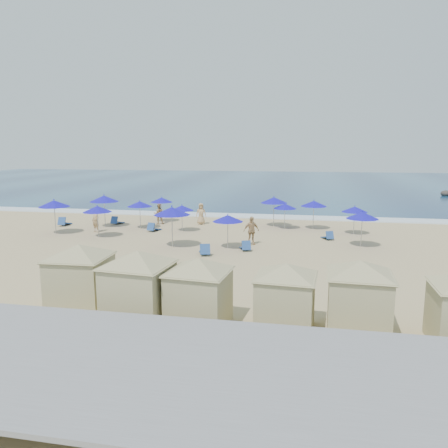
# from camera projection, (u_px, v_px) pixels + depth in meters

# --- Properties ---
(ground) EXTENTS (160.00, 160.00, 0.00)m
(ground) POSITION_uv_depth(u_px,v_px,m) (206.00, 256.00, 25.60)
(ground) COLOR tan
(ground) RESTS_ON ground
(ocean) EXTENTS (160.00, 80.00, 0.06)m
(ocean) POSITION_uv_depth(u_px,v_px,m) (276.00, 183.00, 78.79)
(ocean) COLOR navy
(ocean) RESTS_ON ground
(surf_line) EXTENTS (160.00, 2.50, 0.08)m
(surf_line) POSITION_uv_depth(u_px,v_px,m) (244.00, 216.00, 40.58)
(surf_line) COLOR white
(surf_line) RESTS_ON ground
(seawall) EXTENTS (160.00, 6.10, 1.22)m
(seawall) POSITION_uv_depth(u_px,v_px,m) (96.00, 347.00, 12.43)
(seawall) COLOR gray
(seawall) RESTS_ON ground
(trash_bin) EXTENTS (0.86, 0.86, 0.82)m
(trash_bin) POSITION_uv_depth(u_px,v_px,m) (154.00, 272.00, 20.95)
(trash_bin) COLOR black
(trash_bin) RESTS_ON ground
(cabana_0) EXTENTS (4.57, 4.57, 2.87)m
(cabana_0) POSITION_uv_depth(u_px,v_px,m) (80.00, 268.00, 16.96)
(cabana_0) COLOR tan
(cabana_0) RESTS_ON ground
(cabana_1) EXTENTS (4.64, 4.64, 2.92)m
(cabana_1) POSITION_uv_depth(u_px,v_px,m) (138.00, 277.00, 15.70)
(cabana_1) COLOR tan
(cabana_1) RESTS_ON ground
(cabana_2) EXTENTS (4.32, 4.32, 2.72)m
(cabana_2) POSITION_uv_depth(u_px,v_px,m) (199.00, 283.00, 15.37)
(cabana_2) COLOR tan
(cabana_2) RESTS_ON ground
(cabana_3) EXTENTS (4.17, 4.17, 2.62)m
(cabana_3) POSITION_uv_depth(u_px,v_px,m) (286.00, 288.00, 15.02)
(cabana_3) COLOR tan
(cabana_3) RESTS_ON ground
(cabana_4) EXTENTS (4.43, 4.43, 2.78)m
(cabana_4) POSITION_uv_depth(u_px,v_px,m) (359.00, 287.00, 14.84)
(cabana_4) COLOR tan
(cabana_4) RESTS_ON ground
(umbrella_0) EXTENTS (2.32, 2.32, 2.64)m
(umbrella_0) POSITION_uv_depth(u_px,v_px,m) (104.00, 199.00, 34.76)
(umbrella_0) COLOR #A5A8AD
(umbrella_0) RESTS_ON ground
(umbrella_1) EXTENTS (2.28, 2.28, 2.59)m
(umbrella_1) POSITION_uv_depth(u_px,v_px,m) (54.00, 204.00, 31.98)
(umbrella_1) COLOR #A5A8AD
(umbrella_1) RESTS_ON ground
(umbrella_2) EXTENTS (1.97, 1.97, 2.25)m
(umbrella_2) POSITION_uv_depth(u_px,v_px,m) (140.00, 204.00, 34.17)
(umbrella_2) COLOR #A5A8AD
(umbrella_2) RESTS_ON ground
(umbrella_3) EXTENTS (2.04, 2.04, 2.33)m
(umbrella_3) POSITION_uv_depth(u_px,v_px,m) (97.00, 209.00, 30.79)
(umbrella_3) COLOR #A5A8AD
(umbrella_3) RESTS_ON ground
(umbrella_4) EXTENTS (1.92, 1.92, 2.18)m
(umbrella_4) POSITION_uv_depth(u_px,v_px,m) (162.00, 200.00, 37.34)
(umbrella_4) COLOR #A5A8AD
(umbrella_4) RESTS_ON ground
(umbrella_5) EXTENTS (1.82, 1.82, 2.07)m
(umbrella_5) POSITION_uv_depth(u_px,v_px,m) (182.00, 208.00, 33.01)
(umbrella_5) COLOR #A5A8AD
(umbrella_5) RESTS_ON ground
(umbrella_6) EXTENTS (2.36, 2.36, 2.69)m
(umbrella_6) POSITION_uv_depth(u_px,v_px,m) (172.00, 211.00, 27.63)
(umbrella_6) COLOR #A5A8AD
(umbrella_6) RESTS_ON ground
(umbrella_7) EXTENTS (1.82, 1.82, 2.07)m
(umbrella_7) POSITION_uv_depth(u_px,v_px,m) (285.00, 206.00, 33.99)
(umbrella_7) COLOR #A5A8AD
(umbrella_7) RESTS_ON ground
(umbrella_8) EXTENTS (1.96, 1.96, 2.23)m
(umbrella_8) POSITION_uv_depth(u_px,v_px,m) (228.00, 218.00, 27.26)
(umbrella_8) COLOR #A5A8AD
(umbrella_8) RESTS_ON ground
(umbrella_9) EXTENTS (2.05, 2.05, 2.33)m
(umbrella_9) POSITION_uv_depth(u_px,v_px,m) (314.00, 204.00, 33.80)
(umbrella_9) COLOR #A5A8AD
(umbrella_9) RESTS_ON ground
(umbrella_10) EXTENTS (1.89, 1.89, 2.15)m
(umbrella_10) POSITION_uv_depth(u_px,v_px,m) (355.00, 209.00, 31.78)
(umbrella_10) COLOR #A5A8AD
(umbrella_10) RESTS_ON ground
(umbrella_11) EXTENTS (2.06, 2.06, 2.35)m
(umbrella_11) POSITION_uv_depth(u_px,v_px,m) (362.00, 215.00, 27.73)
(umbrella_11) COLOR #A5A8AD
(umbrella_11) RESTS_ON ground
(umbrella_12) EXTENTS (2.17, 2.17, 2.47)m
(umbrella_12) POSITION_uv_depth(u_px,v_px,m) (274.00, 200.00, 34.95)
(umbrella_12) COLOR #A5A8AD
(umbrella_12) RESTS_ON ground
(beach_chair_0) EXTENTS (0.71, 1.42, 0.76)m
(beach_chair_0) POSITION_uv_depth(u_px,v_px,m) (64.00, 222.00, 35.69)
(beach_chair_0) COLOR #264A8C
(beach_chair_0) RESTS_ON ground
(beach_chair_1) EXTENTS (0.77, 1.38, 0.72)m
(beach_chair_1) POSITION_uv_depth(u_px,v_px,m) (117.00, 221.00, 36.29)
(beach_chair_1) COLOR #264A8C
(beach_chair_1) RESTS_ON ground
(beach_chair_2) EXTENTS (0.83, 1.38, 0.71)m
(beach_chair_2) POSITION_uv_depth(u_px,v_px,m) (153.00, 228.00, 33.28)
(beach_chair_2) COLOR #264A8C
(beach_chair_2) RESTS_ON ground
(beach_chair_3) EXTENTS (0.96, 1.45, 0.73)m
(beach_chair_3) POSITION_uv_depth(u_px,v_px,m) (205.00, 251.00, 25.90)
(beach_chair_3) COLOR #264A8C
(beach_chair_3) RESTS_ON ground
(beach_chair_4) EXTENTS (0.90, 1.34, 0.68)m
(beach_chair_4) POSITION_uv_depth(u_px,v_px,m) (245.00, 247.00, 27.03)
(beach_chair_4) COLOR #264A8C
(beach_chair_4) RESTS_ON ground
(beach_chair_5) EXTENTS (0.90, 1.28, 0.64)m
(beach_chair_5) POSITION_uv_depth(u_px,v_px,m) (328.00, 236.00, 30.25)
(beach_chair_5) COLOR #264A8C
(beach_chair_5) RESTS_ON ground
(beachgoer_0) EXTENTS (0.74, 0.61, 1.75)m
(beachgoer_0) POSITION_uv_depth(u_px,v_px,m) (96.00, 221.00, 32.86)
(beachgoer_0) COLOR tan
(beachgoer_0) RESTS_ON ground
(beachgoer_1) EXTENTS (1.01, 0.89, 1.73)m
(beachgoer_1) POSITION_uv_depth(u_px,v_px,m) (159.00, 214.00, 36.33)
(beachgoer_1) COLOR tan
(beachgoer_1) RESTS_ON ground
(beachgoer_2) EXTENTS (1.17, 0.97, 1.87)m
(beachgoer_2) POSITION_uv_depth(u_px,v_px,m) (251.00, 231.00, 28.54)
(beachgoer_2) COLOR tan
(beachgoer_2) RESTS_ON ground
(beachgoer_3) EXTENTS (0.99, 0.78, 1.77)m
(beachgoer_3) POSITION_uv_depth(u_px,v_px,m) (201.00, 214.00, 36.21)
(beachgoer_3) COLOR tan
(beachgoer_3) RESTS_ON ground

